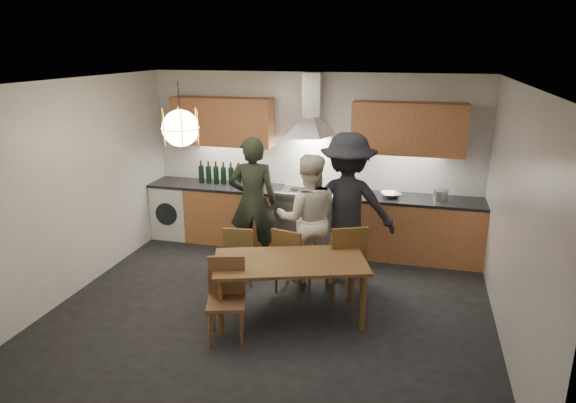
% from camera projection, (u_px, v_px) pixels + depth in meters
% --- Properties ---
extents(ground, '(5.00, 5.00, 0.00)m').
position_uv_depth(ground, '(273.00, 308.00, 6.05)').
color(ground, black).
rests_on(ground, ground).
extents(room_shell, '(5.02, 4.52, 2.61)m').
position_uv_depth(room_shell, '(272.00, 167.00, 5.55)').
color(room_shell, white).
rests_on(room_shell, ground).
extents(counter_run, '(5.00, 0.62, 0.90)m').
position_uv_depth(counter_run, '(310.00, 220.00, 7.72)').
color(counter_run, '#D18550').
rests_on(counter_run, ground).
extents(range_stove, '(0.90, 0.60, 0.92)m').
position_uv_depth(range_stove, '(308.00, 220.00, 7.72)').
color(range_stove, silver).
rests_on(range_stove, ground).
extents(wall_fixtures, '(4.30, 0.54, 1.10)m').
position_uv_depth(wall_fixtures, '(311.00, 124.00, 7.41)').
color(wall_fixtures, '#D18350').
rests_on(wall_fixtures, ground).
extents(pendant_lamp, '(0.43, 0.43, 0.70)m').
position_uv_depth(pendant_lamp, '(181.00, 128.00, 5.58)').
color(pendant_lamp, black).
rests_on(pendant_lamp, ground).
extents(dining_table, '(1.84, 1.32, 0.70)m').
position_uv_depth(dining_table, '(290.00, 267.00, 5.66)').
color(dining_table, brown).
rests_on(dining_table, ground).
extents(chair_back_left, '(0.41, 0.41, 0.80)m').
position_uv_depth(chair_back_left, '(240.00, 252.00, 6.49)').
color(chair_back_left, brown).
rests_on(chair_back_left, ground).
extents(chair_back_mid, '(0.46, 0.46, 0.86)m').
position_uv_depth(chair_back_mid, '(290.00, 257.00, 6.26)').
color(chair_back_mid, brown).
rests_on(chair_back_mid, ground).
extents(chair_back_right, '(0.56, 0.56, 0.95)m').
position_uv_depth(chair_back_right, '(347.00, 257.00, 6.12)').
color(chair_back_right, brown).
rests_on(chair_back_right, ground).
extents(chair_front, '(0.48, 0.48, 0.86)m').
position_uv_depth(chair_front, '(227.00, 292.00, 5.35)').
color(chair_front, brown).
rests_on(chair_front, ground).
extents(person_left, '(0.74, 0.56, 1.80)m').
position_uv_depth(person_left, '(253.00, 202.00, 7.06)').
color(person_left, black).
rests_on(person_left, ground).
extents(person_mid, '(0.95, 0.81, 1.68)m').
position_uv_depth(person_mid, '(308.00, 219.00, 6.56)').
color(person_mid, beige).
rests_on(person_mid, ground).
extents(person_right, '(1.31, 0.84, 1.93)m').
position_uv_depth(person_right, '(347.00, 206.00, 6.66)').
color(person_right, black).
rests_on(person_right, ground).
extents(mixing_bowl, '(0.37, 0.37, 0.07)m').
position_uv_depth(mixing_bowl, '(391.00, 195.00, 7.26)').
color(mixing_bowl, silver).
rests_on(mixing_bowl, counter_run).
extents(stock_pot, '(0.25, 0.25, 0.14)m').
position_uv_depth(stock_pot, '(440.00, 196.00, 7.10)').
color(stock_pot, '#A8A8AB').
rests_on(stock_pot, counter_run).
extents(wine_bottles, '(1.07, 0.08, 0.35)m').
position_uv_depth(wine_bottles, '(231.00, 174.00, 7.89)').
color(wine_bottles, black).
rests_on(wine_bottles, counter_run).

